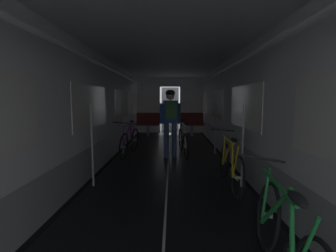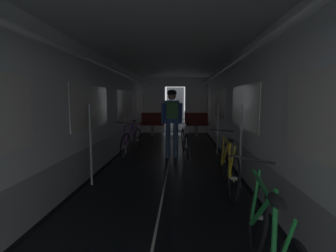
# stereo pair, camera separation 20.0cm
# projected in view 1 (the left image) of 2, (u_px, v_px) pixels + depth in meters

# --- Properties ---
(train_car_shell) EXTENTS (3.14, 12.34, 2.57)m
(train_car_shell) POSITION_uv_depth(u_px,v_px,m) (168.00, 90.00, 5.54)
(train_car_shell) COLOR black
(train_car_shell) RESTS_ON ground
(bench_seat_far_left) EXTENTS (0.98, 0.51, 0.95)m
(bench_seat_far_left) POSITION_uv_depth(u_px,v_px,m) (148.00, 122.00, 10.12)
(bench_seat_far_left) COLOR gray
(bench_seat_far_left) RESTS_ON ground
(bench_seat_far_right) EXTENTS (0.98, 0.51, 0.95)m
(bench_seat_far_right) POSITION_uv_depth(u_px,v_px,m) (192.00, 122.00, 10.10)
(bench_seat_far_right) COLOR gray
(bench_seat_far_right) RESTS_ON ground
(bicycle_purple) EXTENTS (0.47, 1.69, 0.95)m
(bicycle_purple) POSITION_uv_depth(u_px,v_px,m) (130.00, 141.00, 6.53)
(bicycle_purple) COLOR black
(bicycle_purple) RESTS_ON ground
(bicycle_yellow) EXTENTS (0.44, 1.69, 0.95)m
(bicycle_yellow) POSITION_uv_depth(u_px,v_px,m) (230.00, 165.00, 4.13)
(bicycle_yellow) COLOR black
(bicycle_yellow) RESTS_ON ground
(bicycle_green) EXTENTS (0.44, 1.69, 0.96)m
(bicycle_green) POSITION_uv_depth(u_px,v_px,m) (285.00, 240.00, 1.94)
(bicycle_green) COLOR black
(bicycle_green) RESTS_ON ground
(person_cyclist_aisle) EXTENTS (0.55, 0.41, 1.73)m
(person_cyclist_aisle) POSITION_uv_depth(u_px,v_px,m) (170.00, 116.00, 6.20)
(person_cyclist_aisle) COLOR #384C75
(person_cyclist_aisle) RESTS_ON ground
(bicycle_white_in_aisle) EXTENTS (0.44, 1.69, 0.94)m
(bicycle_white_in_aisle) POSITION_uv_depth(u_px,v_px,m) (183.00, 141.00, 6.53)
(bicycle_white_in_aisle) COLOR black
(bicycle_white_in_aisle) RESTS_ON ground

